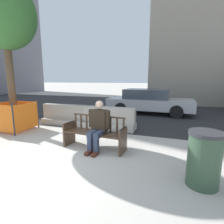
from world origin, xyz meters
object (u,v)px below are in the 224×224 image
object	(u,v)px
jersey_barrier_left	(66,116)
construction_fence	(14,115)
street_bench	(95,134)
jersey_barrier_centre	(109,120)
street_tree	(4,16)
car_sedan_mid	(149,101)
seated_person	(98,125)
trash_bin	(204,159)

from	to	relation	value
jersey_barrier_left	construction_fence	bearing A→B (deg)	-134.59
street_bench	jersey_barrier_centre	xyz separation A→B (m)	(-0.28, 1.96, -0.06)
street_tree	car_sedan_mid	world-z (taller)	street_tree
street_bench	seated_person	world-z (taller)	seated_person
jersey_barrier_centre	jersey_barrier_left	size ratio (longest dim) A/B	1.00
street_tree	trash_bin	distance (m)	7.14
jersey_barrier_left	construction_fence	size ratio (longest dim) A/B	1.71
jersey_barrier_left	trash_bin	bearing A→B (deg)	-32.13
jersey_barrier_centre	car_sedan_mid	world-z (taller)	car_sedan_mid
street_bench	street_tree	distance (m)	5.05
jersey_barrier_centre	street_bench	bearing A→B (deg)	-81.92
seated_person	jersey_barrier_left	size ratio (longest dim) A/B	0.66
jersey_barrier_left	construction_fence	distance (m)	1.88
street_tree	trash_bin	bearing A→B (deg)	-15.19
trash_bin	jersey_barrier_left	bearing A→B (deg)	147.87
jersey_barrier_left	construction_fence	xyz separation A→B (m)	(-1.31, -1.33, 0.21)
seated_person	jersey_barrier_centre	size ratio (longest dim) A/B	0.65
jersey_barrier_centre	car_sedan_mid	bearing A→B (deg)	74.22
street_tree	construction_fence	world-z (taller)	street_tree
street_tree	car_sedan_mid	distance (m)	7.34
jersey_barrier_centre	jersey_barrier_left	world-z (taller)	same
street_tree	construction_fence	size ratio (longest dim) A/B	4.39
jersey_barrier_centre	jersey_barrier_left	bearing A→B (deg)	178.66
seated_person	car_sedan_mid	xyz separation A→B (m)	(0.63, 5.72, -0.01)
jersey_barrier_centre	jersey_barrier_left	distance (m)	1.95
street_bench	car_sedan_mid	world-z (taller)	car_sedan_mid
car_sedan_mid	seated_person	bearing A→B (deg)	-96.27
street_tree	street_bench	bearing A→B (deg)	-10.90
seated_person	car_sedan_mid	world-z (taller)	car_sedan_mid
jersey_barrier_centre	car_sedan_mid	distance (m)	3.85
seated_person	trash_bin	size ratio (longest dim) A/B	1.33
seated_person	trash_bin	bearing A→B (deg)	-20.64
jersey_barrier_centre	construction_fence	size ratio (longest dim) A/B	1.72
street_tree	construction_fence	bearing A→B (deg)	180.00
jersey_barrier_left	street_tree	xyz separation A→B (m)	(-1.31, -1.33, 3.61)
seated_person	street_tree	bearing A→B (deg)	168.48
jersey_barrier_left	trash_bin	size ratio (longest dim) A/B	2.03
seated_person	trash_bin	world-z (taller)	seated_person
trash_bin	car_sedan_mid	bearing A→B (deg)	104.71
jersey_barrier_left	car_sedan_mid	distance (m)	4.73
street_bench	construction_fence	world-z (taller)	construction_fence
jersey_barrier_left	seated_person	bearing A→B (deg)	-41.33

